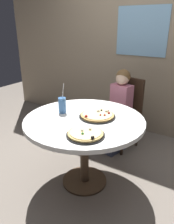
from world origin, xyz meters
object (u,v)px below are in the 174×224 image
object	(u,v)px
diner_child	(117,116)
soda_cup	(62,105)
pizza_veggie	(97,115)
pizza_cheese	(86,134)
chair_wooden	(125,109)
dining_table	(84,128)

from	to	relation	value
diner_child	soda_cup	distance (m)	0.91
diner_child	soda_cup	xyz separation A→B (m)	(-0.26, -0.81, 0.35)
pizza_veggie	pizza_cheese	xyz separation A→B (m)	(0.11, -0.39, -0.00)
pizza_cheese	soda_cup	distance (m)	0.57
pizza_cheese	chair_wooden	bearing A→B (deg)	98.04
soda_cup	pizza_cheese	bearing A→B (deg)	-32.27
chair_wooden	soda_cup	size ratio (longest dim) A/B	3.10
dining_table	chair_wooden	size ratio (longest dim) A/B	1.24
chair_wooden	pizza_cheese	xyz separation A→B (m)	(0.18, -1.28, 0.24)
dining_table	pizza_veggie	distance (m)	0.18
diner_child	dining_table	bearing A→B (deg)	-88.79
chair_wooden	pizza_veggie	distance (m)	0.93
pizza_cheese	dining_table	bearing A→B (deg)	124.64
dining_table	pizza_cheese	bearing A→B (deg)	-55.36
pizza_veggie	pizza_cheese	world-z (taller)	same
diner_child	soda_cup	size ratio (longest dim) A/B	3.53
pizza_veggie	pizza_cheese	distance (m)	0.41
pizza_cheese	soda_cup	bearing A→B (deg)	147.73
pizza_veggie	chair_wooden	bearing A→B (deg)	94.46
pizza_veggie	pizza_cheese	bearing A→B (deg)	-74.06
chair_wooden	pizza_veggie	xyz separation A→B (m)	(0.07, -0.89, 0.24)
chair_wooden	diner_child	world-z (taller)	diner_child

